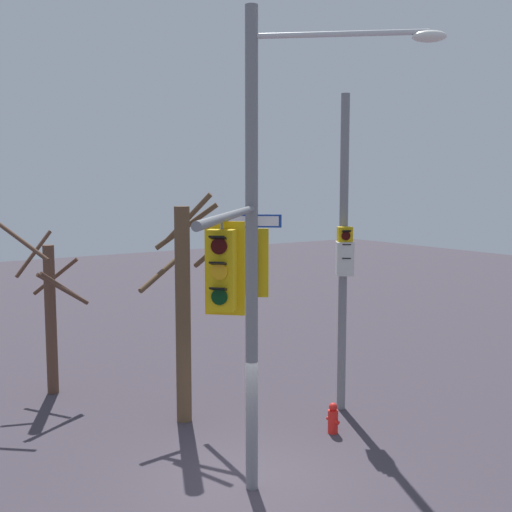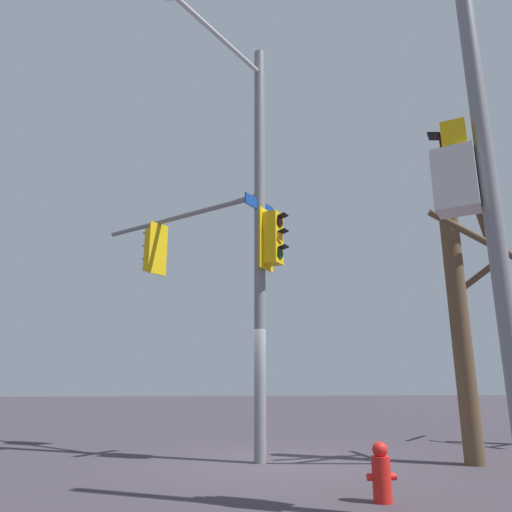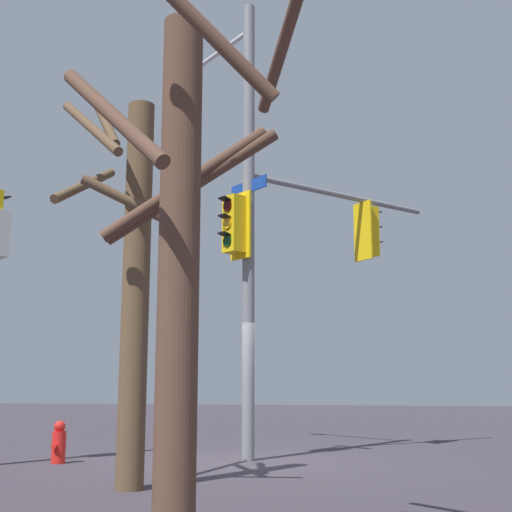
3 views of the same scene
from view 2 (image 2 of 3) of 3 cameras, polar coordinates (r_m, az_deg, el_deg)
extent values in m
plane|color=#3B343C|center=(9.66, 2.10, -23.70)|extent=(80.00, 80.00, 0.00)
cylinder|color=slate|center=(10.05, 0.45, 2.59)|extent=(0.23, 0.23, 9.00)
cylinder|color=silver|center=(10.87, -4.72, 25.03)|extent=(2.12, 2.39, 0.10)
cylinder|color=slate|center=(11.82, -9.41, 4.61)|extent=(3.76, 3.32, 0.12)
cube|color=gold|center=(12.17, -12.25, 0.73)|extent=(0.47, 0.47, 1.10)
cube|color=gold|center=(12.04, -11.73, 0.87)|extent=(0.42, 0.43, 1.30)
cylinder|color=#2F0403|center=(12.38, -12.65, 2.12)|extent=(0.18, 0.18, 0.22)
cube|color=black|center=(12.47, -12.83, 2.58)|extent=(0.26, 0.26, 0.06)
cylinder|color=#F2A814|center=(12.29, -12.74, 0.60)|extent=(0.18, 0.18, 0.22)
cube|color=black|center=(12.38, -12.92, 1.08)|extent=(0.26, 0.26, 0.06)
cylinder|color=black|center=(12.21, -12.83, -0.94)|extent=(0.18, 0.18, 0.22)
cube|color=black|center=(12.29, -13.01, -0.44)|extent=(0.26, 0.26, 0.06)
cylinder|color=slate|center=(12.34, -12.09, 3.53)|extent=(0.04, 0.04, 0.15)
cube|color=gold|center=(9.82, 2.07, 2.14)|extent=(0.45, 0.47, 1.10)
cube|color=gold|center=(9.90, 1.20, 2.00)|extent=(0.36, 0.48, 1.30)
cylinder|color=#2F0403|center=(9.86, 2.91, 4.16)|extent=(0.15, 0.20, 0.22)
cube|color=black|center=(9.87, 3.29, 4.89)|extent=(0.25, 0.26, 0.06)
cylinder|color=#F2A814|center=(9.75, 2.93, 2.27)|extent=(0.15, 0.20, 0.22)
cube|color=black|center=(9.76, 3.32, 3.01)|extent=(0.25, 0.26, 0.06)
cylinder|color=black|center=(9.66, 2.96, 0.35)|extent=(0.15, 0.20, 0.22)
cube|color=black|center=(9.66, 3.35, 1.09)|extent=(0.25, 0.26, 0.06)
cube|color=navy|center=(10.26, 0.44, 6.10)|extent=(0.72, 0.87, 0.24)
cube|color=white|center=(10.27, 0.36, 6.08)|extent=(0.64, 0.78, 0.18)
cylinder|color=slate|center=(6.67, 26.06, 9.05)|extent=(0.22, 0.22, 8.05)
cube|color=silver|center=(6.68, 22.92, 8.29)|extent=(0.67, 0.65, 0.83)
cube|color=gold|center=(6.77, 23.07, 10.15)|extent=(0.45, 0.47, 1.10)
cylinder|color=#2F0403|center=(6.92, 21.40, 12.54)|extent=(0.15, 0.20, 0.22)
cube|color=black|center=(6.98, 20.68, 13.34)|extent=(0.25, 0.26, 0.06)
cylinder|color=#F2A814|center=(6.77, 21.67, 9.98)|extent=(0.15, 0.20, 0.22)
cube|color=black|center=(6.83, 20.94, 10.81)|extent=(0.25, 0.26, 0.06)
cylinder|color=black|center=(6.65, 21.95, 7.30)|extent=(0.15, 0.20, 0.22)
cube|color=black|center=(6.69, 21.20, 8.18)|extent=(0.25, 0.26, 0.06)
cylinder|color=red|center=(6.92, 14.90, -24.54)|extent=(0.24, 0.24, 0.55)
sphere|color=red|center=(6.86, 14.69, -21.63)|extent=(0.20, 0.20, 0.20)
cylinder|color=red|center=(6.86, 13.68, -24.45)|extent=(0.10, 0.09, 0.09)
cylinder|color=red|center=(6.96, 16.06, -24.17)|extent=(0.10, 0.09, 0.09)
cylinder|color=brown|center=(10.27, 23.31, -7.17)|extent=(0.37, 0.37, 5.29)
cylinder|color=brown|center=(10.99, 25.10, -2.30)|extent=(0.70, 1.42, 0.77)
cylinder|color=brown|center=(10.66, 26.27, 4.63)|extent=(1.07, 1.38, 1.21)
cylinder|color=brown|center=(9.86, 24.71, 2.28)|extent=(1.72, 0.14, 0.99)
cylinder|color=brown|center=(10.65, 24.91, 5.85)|extent=(0.97, 0.94, 1.24)
camera|label=1|loc=(18.93, -33.46, 1.04)|focal=45.49mm
camera|label=3|loc=(18.69, 42.48, -11.60)|focal=48.76mm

